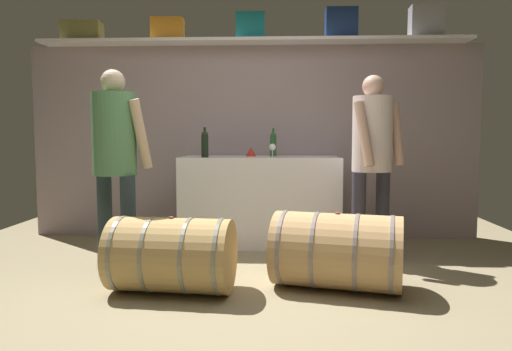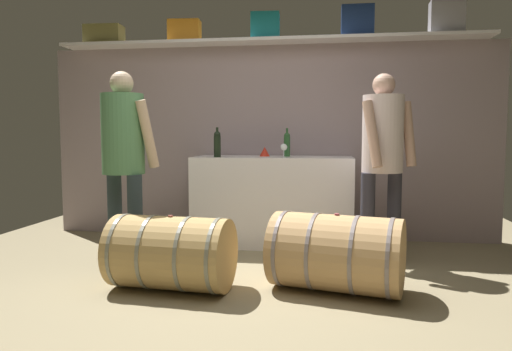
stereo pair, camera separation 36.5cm
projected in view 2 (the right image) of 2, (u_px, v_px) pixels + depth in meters
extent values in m
cube|color=#877A5A|center=(245.00, 279.00, 3.89)|extent=(6.21, 7.54, 0.02)
cube|color=gray|center=(269.00, 142.00, 5.40)|extent=(5.01, 0.10, 2.15)
cube|color=silver|center=(267.00, 42.00, 5.16)|extent=(4.61, 0.40, 0.03)
cube|color=olive|center=(104.00, 35.00, 5.42)|extent=(0.42, 0.23, 0.22)
cube|color=orange|center=(185.00, 31.00, 5.28)|extent=(0.36, 0.21, 0.24)
cube|color=#15747C|center=(265.00, 27.00, 5.15)|extent=(0.32, 0.24, 0.28)
cube|color=navy|center=(357.00, 22.00, 5.01)|extent=(0.33, 0.22, 0.32)
cube|color=gray|center=(447.00, 18.00, 4.88)|extent=(0.34, 0.24, 0.34)
cube|color=white|center=(273.00, 201.00, 5.05)|extent=(1.65, 0.66, 0.93)
cylinder|color=black|center=(217.00, 147.00, 4.87)|extent=(0.07, 0.07, 0.22)
sphere|color=black|center=(217.00, 135.00, 4.86)|extent=(0.07, 0.07, 0.07)
cylinder|color=black|center=(217.00, 131.00, 4.86)|extent=(0.03, 0.03, 0.06)
cylinder|color=#275629|center=(287.00, 147.00, 5.06)|extent=(0.07, 0.07, 0.21)
sphere|color=#275629|center=(287.00, 136.00, 5.05)|extent=(0.06, 0.06, 0.06)
cylinder|color=#275629|center=(287.00, 131.00, 5.05)|extent=(0.02, 0.02, 0.07)
cylinder|color=white|center=(284.00, 158.00, 4.75)|extent=(0.07, 0.07, 0.00)
cylinder|color=white|center=(284.00, 154.00, 4.74)|extent=(0.01, 0.01, 0.08)
sphere|color=white|center=(284.00, 147.00, 4.74)|extent=(0.07, 0.07, 0.07)
sphere|color=maroon|center=(284.00, 148.00, 4.74)|extent=(0.04, 0.04, 0.04)
cone|color=red|center=(265.00, 152.00, 5.09)|extent=(0.11, 0.11, 0.10)
cylinder|color=tan|center=(171.00, 253.00, 3.58)|extent=(0.94, 0.63, 0.55)
cylinder|color=slate|center=(126.00, 250.00, 3.67)|extent=(0.08, 0.56, 0.56)
cylinder|color=slate|center=(154.00, 252.00, 3.62)|extent=(0.08, 0.56, 0.56)
cylinder|color=slate|center=(189.00, 254.00, 3.55)|extent=(0.08, 0.56, 0.56)
cylinder|color=slate|center=(218.00, 256.00, 3.49)|extent=(0.08, 0.56, 0.56)
cylinder|color=brown|center=(170.00, 216.00, 3.56)|extent=(0.04, 0.04, 0.01)
cylinder|color=tan|center=(336.00, 253.00, 3.53)|extent=(1.06, 0.78, 0.57)
cylinder|color=slate|center=(285.00, 248.00, 3.68)|extent=(0.17, 0.57, 0.58)
cylinder|color=slate|center=(316.00, 251.00, 3.59)|extent=(0.17, 0.57, 0.58)
cylinder|color=slate|center=(357.00, 255.00, 3.48)|extent=(0.17, 0.57, 0.58)
cylinder|color=slate|center=(392.00, 258.00, 3.38)|extent=(0.17, 0.57, 0.58)
cylinder|color=#98424D|center=(337.00, 214.00, 3.51)|extent=(0.04, 0.04, 0.01)
cylinder|color=#2E2E39|center=(367.00, 219.00, 4.23)|extent=(0.13, 0.13, 0.83)
cylinder|color=#2E2E39|center=(394.00, 217.00, 4.36)|extent=(0.13, 0.13, 0.83)
cylinder|color=beige|center=(383.00, 134.00, 4.23)|extent=(0.36, 0.36, 0.68)
sphere|color=tan|center=(384.00, 85.00, 4.20)|extent=(0.20, 0.20, 0.20)
cylinder|color=tan|center=(372.00, 134.00, 4.05)|extent=(0.20, 0.24, 0.58)
cylinder|color=tan|center=(409.00, 134.00, 4.23)|extent=(0.17, 0.19, 0.58)
cylinder|color=#263237|center=(135.00, 223.00, 4.04)|extent=(0.13, 0.13, 0.83)
cylinder|color=#263237|center=(115.00, 219.00, 4.24)|extent=(0.13, 0.13, 0.83)
cylinder|color=#4D7F51|center=(123.00, 134.00, 4.08)|extent=(0.36, 0.36, 0.68)
sphere|color=#C9AB89|center=(122.00, 83.00, 4.04)|extent=(0.20, 0.20, 0.20)
cylinder|color=#C9AB89|center=(148.00, 134.00, 4.02)|extent=(0.19, 0.23, 0.58)
cylinder|color=#C9AB89|center=(120.00, 134.00, 4.29)|extent=(0.17, 0.21, 0.58)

